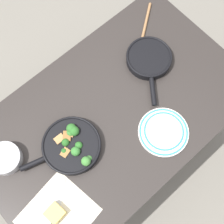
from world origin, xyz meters
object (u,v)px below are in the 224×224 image
object	(u,v)px
skillet_broccoli	(72,146)
prep_bowl_steel	(5,158)
cheese_block	(55,213)
grater_knife	(55,220)
wooden_spoon	(142,39)
dinner_plate_stack	(164,132)
skillet_eggs	(149,59)

from	to	relation	value
skillet_broccoli	prep_bowl_steel	xyz separation A→B (m)	(0.26, -0.15, -0.00)
cheese_block	grater_knife	bearing A→B (deg)	45.51
grater_knife	prep_bowl_steel	xyz separation A→B (m)	(0.00, -0.36, 0.02)
wooden_spoon	cheese_block	size ratio (longest dim) A/B	4.05
cheese_block	dinner_plate_stack	xyz separation A→B (m)	(-0.61, 0.05, -0.01)
wooden_spoon	grater_knife	world-z (taller)	grater_knife
grater_knife	dinner_plate_stack	size ratio (longest dim) A/B	0.95
dinner_plate_stack	skillet_eggs	bearing A→B (deg)	-123.36
skillet_broccoli	wooden_spoon	bearing A→B (deg)	-145.53
dinner_plate_stack	prep_bowl_steel	xyz separation A→B (m)	(0.63, -0.39, 0.01)
skillet_broccoli	grater_knife	bearing A→B (deg)	54.39
grater_knife	dinner_plate_stack	world-z (taller)	dinner_plate_stack
cheese_block	skillet_broccoli	bearing A→B (deg)	-143.34
wooden_spoon	grater_knife	bearing A→B (deg)	-11.44
wooden_spoon	cheese_block	distance (m)	0.96
skillet_eggs	wooden_spoon	xyz separation A→B (m)	(-0.06, -0.11, -0.02)
grater_knife	wooden_spoon	bearing A→B (deg)	-16.39
skillet_eggs	wooden_spoon	size ratio (longest dim) A/B	1.02
skillet_broccoli	dinner_plate_stack	xyz separation A→B (m)	(-0.37, 0.23, -0.01)
grater_knife	prep_bowl_steel	size ratio (longest dim) A/B	1.54
skillet_broccoli	cheese_block	world-z (taller)	skillet_broccoli
wooden_spoon	cheese_block	xyz separation A→B (m)	(0.88, 0.38, 0.01)
skillet_eggs	wooden_spoon	world-z (taller)	skillet_eggs
wooden_spoon	grater_knife	size ratio (longest dim) A/B	1.40
skillet_eggs	cheese_block	world-z (taller)	skillet_eggs
prep_bowl_steel	dinner_plate_stack	bearing A→B (deg)	148.36
wooden_spoon	prep_bowl_steel	bearing A→B (deg)	-32.48
prep_bowl_steel	cheese_block	bearing A→B (deg)	93.50
prep_bowl_steel	grater_knife	bearing A→B (deg)	90.01
skillet_eggs	cheese_block	size ratio (longest dim) A/B	4.13
cheese_block	prep_bowl_steel	world-z (taller)	prep_bowl_steel
skillet_broccoli	cheese_block	distance (m)	0.30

